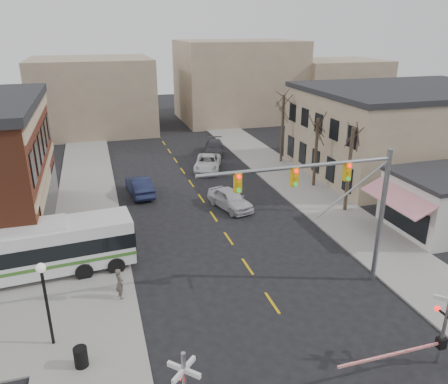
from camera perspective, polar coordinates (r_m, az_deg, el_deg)
The scene contains 18 objects.
ground at distance 23.12m, azimuth 8.30°, elevation -16.90°, with size 160.00×160.00×0.00m, color black.
sidewalk_west at distance 39.00m, azimuth -17.39°, elevation -1.17°, with size 5.00×60.00×0.12m, color gray.
sidewalk_east at distance 42.83m, azimuth 8.80°, elevation 1.54°, with size 5.00×60.00×0.12m, color gray.
tan_building at distance 48.31m, azimuth 22.75°, elevation 7.56°, with size 20.30×15.30×8.50m.
tree_east_a at distance 35.61m, azimuth 16.00°, elevation 2.77°, with size 0.28×0.28×6.75m.
tree_east_b at distance 40.75m, azimuth 11.90°, elevation 5.06°, with size 0.28×0.28×6.30m.
tree_east_c at distance 47.67m, azimuth 7.62°, elevation 8.17°, with size 0.28×0.28×7.20m.
transit_bus at distance 28.12m, azimuth -24.63°, elevation -7.05°, with size 12.65×3.72×3.21m.
traffic_signal_mast at distance 23.80m, azimuth 14.65°, elevation -0.24°, with size 10.73×0.30×8.00m.
rr_crossing_east at distance 21.58m, azimuth 26.00°, elevation -15.71°, with size 5.60×1.36×4.00m.
street_lamp at distance 21.45m, azimuth -22.45°, elevation -11.44°, with size 0.44×0.44×4.28m.
trash_bin at distance 21.25m, azimuth -18.19°, elevation -19.78°, with size 0.60×0.60×0.94m, color black.
car_a at distance 35.73m, azimuth 0.81°, elevation -0.91°, with size 1.92×4.76×1.62m, color silver.
car_b at distance 39.27m, azimuth -10.97°, elevation 0.76°, with size 1.73×4.96×1.63m, color #171D3A.
car_c at distance 45.40m, azimuth -2.13°, elevation 3.82°, with size 2.52×5.46×1.52m, color silver.
car_d at distance 51.43m, azimuth -1.31°, elevation 5.88°, with size 2.11×5.19×1.51m, color #3F3F44.
pedestrian_near at distance 24.82m, azimuth -13.48°, elevation -11.53°, with size 0.65×0.43×1.79m, color #564D45.
pedestrian_far at distance 27.47m, azimuth -17.25°, elevation -8.49°, with size 0.89×0.70×1.84m, color #2E3B51.
Camera 1 is at (-8.24, -16.37, 14.09)m, focal length 35.00 mm.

